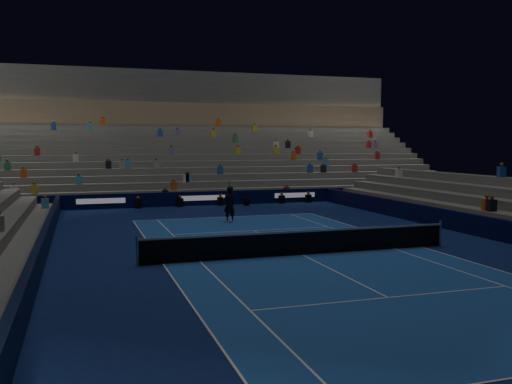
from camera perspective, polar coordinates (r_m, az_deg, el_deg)
name	(u,v)px	position (r m, az deg, el deg)	size (l,w,h in m)	color
ground	(302,255)	(22.02, 4.78, -6.50)	(90.00, 90.00, 0.00)	#0C1C4D
court_surface	(302,255)	(22.02, 4.78, -6.48)	(10.97, 23.77, 0.01)	#1B4A99
sponsor_barrier_far	(203,198)	(39.50, -5.52, -0.66)	(44.00, 0.25, 1.00)	black
sponsor_barrier_east	(503,231)	(27.11, 24.14, -3.67)	(0.25, 37.00, 1.00)	black
sponsor_barrier_west	(39,258)	(20.35, -21.51, -6.35)	(0.25, 37.00, 1.00)	black
grandstand_main	(180,155)	(48.55, -7.90, 3.77)	(44.00, 15.20, 11.20)	slate
tennis_net	(302,242)	(21.92, 4.79, -5.20)	(12.90, 0.10, 1.10)	#B2B2B7
tennis_player	(229,204)	(30.70, -2.78, -1.30)	(0.74, 0.49, 2.04)	black
broadcast_camera	(247,201)	(39.34, -0.98, -0.99)	(0.51, 0.90, 0.53)	black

